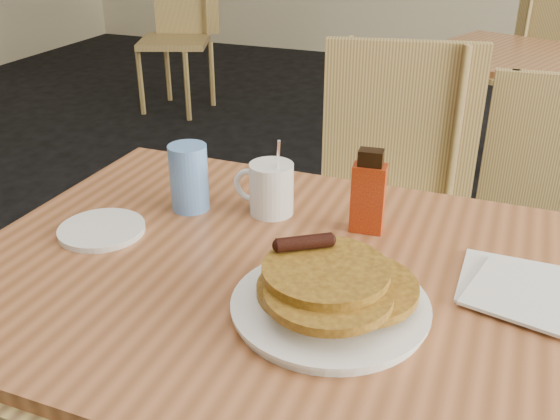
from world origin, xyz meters
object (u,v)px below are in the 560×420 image
Objects in this scene: pancake_plate at (331,295)px; chair_wall_extra at (180,22)px; chair_neighbor_near at (546,178)px; chair_main_far at (388,188)px; syrup_bottle at (368,194)px; chair_neighbor_far at (549,73)px; coffee_mug at (270,188)px; main_table at (315,295)px; blue_tumbler at (189,178)px.

chair_wall_extra is at bearing 123.38° from pancake_plate.
chair_neighbor_near is 2.85× the size of pancake_plate.
chair_neighbor_near is at bearing 31.08° from chair_main_far.
chair_wall_extra reaches higher than pancake_plate.
chair_neighbor_near is 1.07m from syrup_bottle.
pancake_plate is at bearing -80.98° from chair_neighbor_far.
chair_wall_extra is at bearing 123.94° from coffee_mug.
coffee_mug reaches higher than main_table.
main_table is 9.33× the size of blue_tumbler.
chair_main_far is at bearing 92.04° from main_table.
chair_neighbor_far is 2.36m from chair_wall_extra.
syrup_bottle is 0.37m from blue_tumbler.
chair_main_far is at bearing -69.61° from chair_wall_extra.
syrup_bottle is at bearing -82.18° from chair_neighbor_far.
syrup_bottle is at bearing 0.10° from coffee_mug.
coffee_mug is (1.77, -2.73, 0.22)m from chair_wall_extra.
chair_wall_extra is 3.62m from pancake_plate.
main_table is 1.23m from chair_neighbor_near.
main_table is 1.46× the size of chair_neighbor_near.
syrup_bottle is (-0.01, 0.28, 0.05)m from pancake_plate.
chair_neighbor_near is at bearing 60.41° from coffee_mug.
coffee_mug is at bearing -124.62° from chair_neighbor_near.
syrup_bottle is at bearing -94.98° from chair_main_far.
chair_wall_extra is at bearing 119.51° from chair_main_far.
chair_neighbor_far reaches higher than blue_tumbler.
main_table is 0.23m from syrup_bottle.
chair_wall_extra is 3.26m from coffee_mug.
chair_neighbor_far is 2.44m from syrup_bottle.
main_table is at bearing -113.27° from chair_neighbor_near.
pancake_plate is at bearing -109.69° from chair_neighbor_near.
blue_tumbler is (-0.38, 0.24, 0.04)m from pancake_plate.
coffee_mug is at bearing -115.49° from chair_main_far.
pancake_plate reaches higher than main_table.
chair_neighbor_far is 5.36× the size of syrup_bottle.
chair_wall_extra is 3.38m from syrup_bottle.
main_table is at bearing -25.39° from blue_tumbler.
main_table is 0.27m from coffee_mug.
chair_main_far reaches higher than coffee_mug.
chair_neighbor_near reaches higher than main_table.
coffee_mug reaches higher than pancake_plate.
chair_neighbor_near is (-0.00, -1.43, -0.00)m from chair_neighbor_far.
chair_main_far is 3.17× the size of pancake_plate.
blue_tumbler is at bearing 147.26° from pancake_plate.
blue_tumbler is at bearing -128.15° from chair_main_far.
pancake_plate is (0.08, -0.84, 0.19)m from chair_main_far.
main_table is at bearing 121.16° from pancake_plate.
pancake_plate is (1.99, -3.02, 0.20)m from chair_wall_extra.
chair_neighbor_far is at bearing 64.99° from chair_main_far.
blue_tumbler is at bearing 154.61° from main_table.
main_table is 7.77× the size of syrup_bottle.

